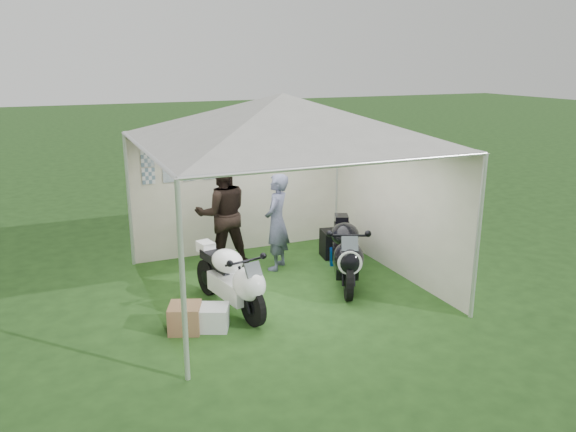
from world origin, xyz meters
The scene contains 10 objects.
ground centered at (0.00, 0.00, 0.00)m, with size 80.00×80.00×0.00m, color #204217.
canopy_tent centered at (0.00, 0.03, 2.58)m, with size 5.66×5.66×3.00m.
motorcycle_white centered at (-0.98, -0.51, 0.50)m, with size 0.64×1.82×0.90m.
motorcycle_black centered at (0.95, -0.27, 0.55)m, with size 1.06×1.89×0.99m.
paddock_stand centered at (1.33, 0.57, 0.14)m, with size 0.37×0.23×0.27m, color blue.
person_dark_jacket centered at (-0.59, 1.26, 0.95)m, with size 0.92×0.72×1.90m, color black.
person_blue_jacket centered at (0.24, 0.83, 0.82)m, with size 0.60×0.39×1.65m, color slate.
equipment_box centered at (1.43, 0.96, 0.25)m, with size 0.50×0.40×0.50m, color black.
crate_0 centered at (-1.43, -0.90, 0.16)m, with size 0.47×0.37×0.31m, color silver.
crate_1 centered at (-1.75, -0.83, 0.18)m, with size 0.41×0.41×0.36m, color brown.
Camera 1 is at (-3.16, -7.57, 3.47)m, focal length 35.00 mm.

